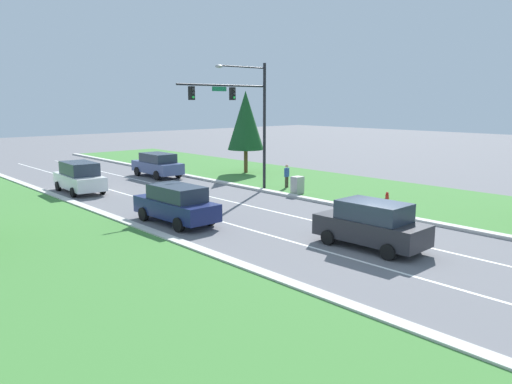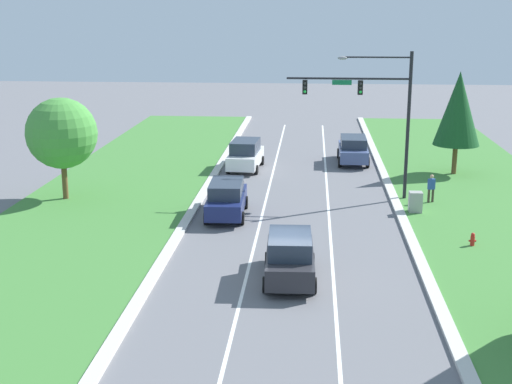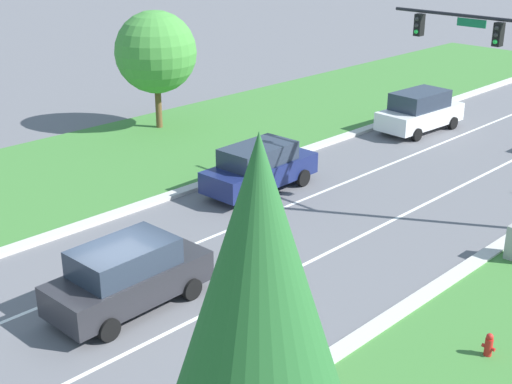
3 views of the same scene
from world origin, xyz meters
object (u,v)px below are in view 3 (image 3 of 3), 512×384
at_px(charcoal_suv, 128,275).
at_px(oak_near_left_tree, 156,52).
at_px(navy_suv, 260,167).
at_px(fire_hydrant, 489,346).
at_px(white_suv, 420,111).

height_order(charcoal_suv, oak_near_left_tree, oak_near_left_tree).
relative_size(navy_suv, oak_near_left_tree, 0.85).
bearing_deg(oak_near_left_tree, fire_hydrant, -17.40).
bearing_deg(charcoal_suv, fire_hydrant, 27.91).
distance_m(white_suv, oak_near_left_tree, 13.52).
xyz_separation_m(fire_hydrant, oak_near_left_tree, (-21.81, 6.83, 3.57)).
distance_m(charcoal_suv, white_suv, 20.95).
bearing_deg(fire_hydrant, oak_near_left_tree, 162.60).
xyz_separation_m(navy_suv, fire_hydrant, (12.05, -4.20, -0.65)).
bearing_deg(charcoal_suv, white_suv, 98.48).
distance_m(navy_suv, charcoal_suv, 9.71).
height_order(white_suv, fire_hydrant, white_suv).
xyz_separation_m(navy_suv, white_suv, (-0.08, 11.62, 0.04)).
bearing_deg(white_suv, fire_hydrant, -49.11).
distance_m(navy_suv, fire_hydrant, 12.78).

